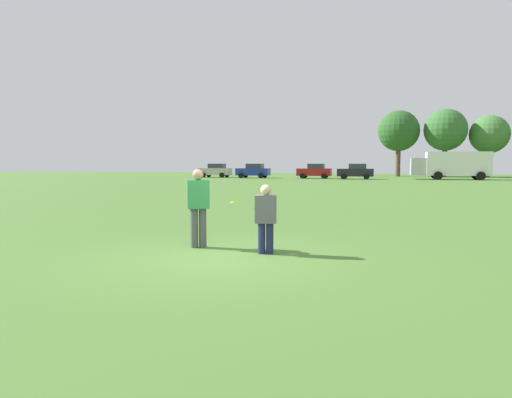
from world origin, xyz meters
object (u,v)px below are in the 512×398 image
object	(u,v)px
traffic_cone	(258,203)
frisbee	(236,202)
parked_car_near_left	(216,170)
player_defender	(266,215)
parked_car_mid_left	(253,171)
parked_car_center	(315,171)
box_truck	(452,164)
player_thrower	(198,204)
parked_car_mid_right	(356,171)

from	to	relation	value
traffic_cone	frisbee	bearing A→B (deg)	-76.84
parked_car_near_left	player_defender	bearing A→B (deg)	-67.26
parked_car_mid_left	parked_car_center	xyz separation A→B (m)	(7.78, 0.50, 0.00)
player_defender	box_truck	distance (m)	47.52
player_thrower	parked_car_near_left	distance (m)	49.15
parked_car_mid_left	frisbee	bearing A→B (deg)	-73.79
player_thrower	frisbee	distance (m)	0.92
parked_car_near_left	box_truck	distance (m)	28.95
player_thrower	parked_car_mid_left	size ratio (longest dim) A/B	0.42
frisbee	parked_car_near_left	distance (m)	49.53
player_defender	box_truck	world-z (taller)	box_truck
box_truck	parked_car_center	bearing A→B (deg)	-177.83
parked_car_mid_left	parked_car_center	world-z (taller)	same
frisbee	traffic_cone	distance (m)	9.17
parked_car_mid_right	frisbee	bearing A→B (deg)	-89.59
player_defender	parked_car_mid_right	distance (m)	44.96
frisbee	box_truck	xyz separation A→B (m)	(10.34, 46.32, 0.69)
frisbee	parked_car_mid_left	size ratio (longest dim) A/B	0.06
traffic_cone	parked_car_mid_right	bearing A→B (deg)	87.19
parked_car_near_left	box_truck	xyz separation A→B (m)	(28.94, 0.41, 0.83)
frisbee	parked_car_center	distance (m)	46.04
player_thrower	player_defender	bearing A→B (deg)	-8.75
player_thrower	traffic_cone	distance (m)	8.95
player_defender	parked_car_mid_left	distance (m)	47.50
parked_car_mid_left	parked_car_mid_right	distance (m)	12.84
frisbee	parked_car_mid_right	distance (m)	44.74
player_defender	box_truck	size ratio (longest dim) A/B	0.17
traffic_cone	parked_car_mid_left	distance (m)	37.99
frisbee	parked_car_center	xyz separation A→B (m)	(-5.37, 45.72, -0.14)
player_thrower	frisbee	xyz separation A→B (m)	(0.92, -0.04, 0.07)
parked_car_near_left	box_truck	bearing A→B (deg)	0.81
player_thrower	parked_car_center	size ratio (longest dim) A/B	0.42
frisbee	parked_car_mid_left	distance (m)	47.09
frisbee	traffic_cone	bearing A→B (deg)	103.16
player_defender	traffic_cone	size ratio (longest dim) A/B	3.05
player_defender	frisbee	xyz separation A→B (m)	(-0.73, 0.21, 0.25)
traffic_cone	parked_car_mid_right	world-z (taller)	parked_car_mid_right
player_thrower	parked_car_center	distance (m)	45.90
frisbee	parked_car_mid_right	bearing A→B (deg)	90.41
parked_car_near_left	player_thrower	bearing A→B (deg)	-68.92
player_defender	traffic_cone	bearing A→B (deg)	107.14
box_truck	player_thrower	bearing A→B (deg)	-103.67
parked_car_mid_right	box_truck	size ratio (longest dim) A/B	0.50
parked_car_mid_left	parked_car_mid_right	xyz separation A→B (m)	(12.83, -0.48, 0.00)
traffic_cone	parked_car_center	bearing A→B (deg)	95.10
player_thrower	parked_car_center	world-z (taller)	parked_car_center
box_truck	traffic_cone	bearing A→B (deg)	-108.35
traffic_cone	player_thrower	bearing A→B (deg)	-82.54
parked_car_near_left	parked_car_mid_right	bearing A→B (deg)	-3.65
parked_car_near_left	parked_car_center	distance (m)	13.23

